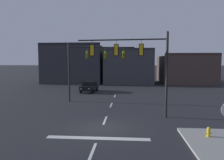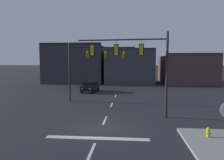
# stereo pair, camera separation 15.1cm
# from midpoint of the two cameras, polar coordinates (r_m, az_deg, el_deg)

# --- Properties ---
(ground_plane) EXTENTS (400.00, 400.00, 0.00)m
(ground_plane) POSITION_cam_midpoint_polar(r_m,az_deg,el_deg) (15.62, -2.49, -12.56)
(ground_plane) COLOR #232328
(stop_bar_paint) EXTENTS (6.40, 0.50, 0.01)m
(stop_bar_paint) POSITION_cam_midpoint_polar(r_m,az_deg,el_deg) (13.74, -3.61, -15.06)
(stop_bar_paint) COLOR silver
(stop_bar_paint) RESTS_ON ground
(lane_centreline) EXTENTS (0.16, 26.40, 0.01)m
(lane_centreline) POSITION_cam_midpoint_polar(r_m,az_deg,el_deg) (17.52, -1.63, -10.57)
(lane_centreline) COLOR silver
(lane_centreline) RESTS_ON ground
(signal_mast_near_side) EXTENTS (7.67, 0.99, 7.16)m
(signal_mast_near_side) POSITION_cam_midpoint_polar(r_m,az_deg,el_deg) (18.34, 6.94, 5.70)
(signal_mast_near_side) COLOR black
(signal_mast_near_side) RESTS_ON ground
(signal_mast_far_side) EXTENTS (7.62, 0.70, 6.81)m
(signal_mast_far_side) POSITION_cam_midpoint_polar(r_m,az_deg,el_deg) (25.03, -5.48, 5.12)
(signal_mast_far_side) COLOR black
(signal_mast_far_side) RESTS_ON ground
(car_lot_nearside) EXTENTS (2.24, 4.58, 1.61)m
(car_lot_nearside) POSITION_cam_midpoint_polar(r_m,az_deg,el_deg) (32.98, -5.64, -1.65)
(car_lot_nearside) COLOR black
(car_lot_nearside) RESTS_ON ground
(fire_hydrant) EXTENTS (0.40, 0.30, 0.75)m
(fire_hydrant) POSITION_cam_midpoint_polar(r_m,az_deg,el_deg) (14.67, 24.29, -12.86)
(fire_hydrant) COLOR gold
(fire_hydrant) RESTS_ON ground
(building_row) EXTENTS (35.03, 12.22, 8.25)m
(building_row) POSITION_cam_midpoint_polar(r_m,az_deg,el_deg) (46.70, 3.61, 3.51)
(building_row) COLOR #2D2D33
(building_row) RESTS_ON ground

